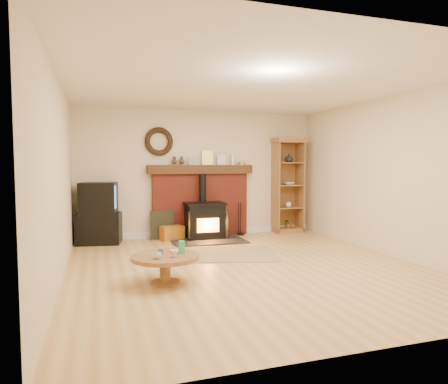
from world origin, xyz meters
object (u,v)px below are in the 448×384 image
object	(u,v)px
curio_cabinet	(287,186)
wood_stove	(205,221)
coffee_table	(165,260)
tv_unit	(99,214)

from	to	relation	value
curio_cabinet	wood_stove	bearing A→B (deg)	-171.72
curio_cabinet	coffee_table	world-z (taller)	curio_cabinet
tv_unit	wood_stove	bearing A→B (deg)	-5.52
curio_cabinet	coffee_table	distance (m)	4.44
tv_unit	curio_cabinet	xyz separation A→B (m)	(3.95, 0.09, 0.48)
wood_stove	coffee_table	distance (m)	2.99
coffee_table	curio_cabinet	bearing A→B (deg)	43.44
coffee_table	tv_unit	bearing A→B (deg)	104.86
curio_cabinet	tv_unit	bearing A→B (deg)	-178.73
tv_unit	coffee_table	xyz separation A→B (m)	(0.78, -2.92, -0.26)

